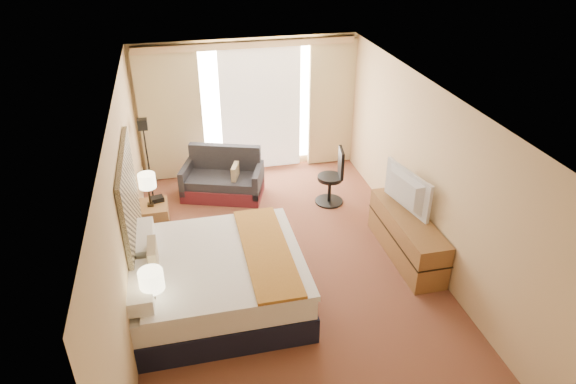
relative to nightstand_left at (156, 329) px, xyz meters
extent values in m
cube|color=maroon|center=(1.87, 1.05, -0.28)|extent=(4.20, 7.00, 0.02)
cube|color=silver|center=(1.87, 1.05, 2.33)|extent=(4.20, 7.00, 0.02)
cube|color=tan|center=(1.87, 4.55, 1.02)|extent=(4.20, 0.02, 2.60)
cube|color=tan|center=(-0.23, 1.05, 1.02)|extent=(0.02, 7.00, 2.60)
cube|color=tan|center=(3.97, 1.05, 1.02)|extent=(0.02, 7.00, 2.60)
cube|color=black|center=(-0.19, 1.25, 1.01)|extent=(0.06, 1.85, 1.50)
cube|color=brown|center=(0.00, 0.00, 0.00)|extent=(0.45, 0.52, 0.55)
cube|color=brown|center=(0.00, 2.50, 0.00)|extent=(0.45, 0.52, 0.55)
cube|color=brown|center=(3.70, 1.05, 0.07)|extent=(0.50, 1.80, 0.70)
cube|color=white|center=(2.12, 4.52, 1.04)|extent=(2.30, 0.02, 2.30)
cube|color=#CAB98E|center=(0.42, 4.43, 0.99)|extent=(1.15, 0.09, 2.50)
cube|color=#CAB98E|center=(3.52, 4.43, 0.99)|extent=(0.90, 0.09, 2.50)
cube|color=white|center=(2.12, 4.48, 0.99)|extent=(1.55, 0.04, 2.50)
cube|color=tan|center=(1.87, 4.39, 2.25)|extent=(4.00, 0.16, 0.12)
cube|color=black|center=(0.82, 0.61, -0.09)|extent=(2.22, 2.01, 0.37)
cube|color=white|center=(0.82, 0.61, 0.25)|extent=(2.17, 1.95, 0.32)
cube|color=white|center=(0.90, 0.61, 0.44)|extent=(2.03, 2.03, 0.07)
cube|color=#B27629|center=(1.48, 0.61, 0.49)|extent=(0.58, 2.03, 0.04)
cube|color=white|center=(-0.10, 0.12, 0.57)|extent=(0.30, 0.82, 0.19)
cube|color=white|center=(-0.10, 1.09, 0.57)|extent=(0.30, 0.82, 0.19)
cube|color=beige|center=(0.05, 0.61, 0.61)|extent=(0.11, 0.44, 0.38)
cube|color=#5A1920|center=(1.21, 3.50, -0.15)|extent=(1.59, 1.19, 0.25)
cube|color=#2B2B30|center=(1.19, 3.45, 0.06)|extent=(1.44, 1.01, 0.16)
cube|color=#2B2B30|center=(1.31, 3.79, 0.33)|extent=(1.29, 0.57, 0.56)
cube|color=#2B2B30|center=(0.59, 3.72, 0.09)|extent=(0.35, 0.75, 0.46)
cube|color=#2B2B30|center=(1.83, 3.28, 0.09)|extent=(0.35, 0.75, 0.46)
cube|color=beige|center=(1.43, 3.37, 0.23)|extent=(0.19, 0.36, 0.32)
cube|color=black|center=(-0.03, 3.35, -0.26)|extent=(0.21, 0.21, 0.02)
cylinder|color=black|center=(-0.03, 3.35, 0.49)|extent=(0.03, 0.03, 1.49)
cube|color=black|center=(-0.03, 3.35, 1.31)|extent=(0.15, 0.15, 0.17)
cylinder|color=black|center=(3.04, 2.85, -0.26)|extent=(0.50, 0.50, 0.03)
cylinder|color=black|center=(3.04, 2.85, -0.01)|extent=(0.06, 0.06, 0.45)
cylinder|color=black|center=(3.04, 2.85, 0.22)|extent=(0.44, 0.44, 0.07)
cube|color=black|center=(3.22, 2.82, 0.51)|extent=(0.12, 0.40, 0.50)
cube|color=black|center=(0.05, -0.01, 0.30)|extent=(0.10, 0.10, 0.04)
cylinder|color=black|center=(0.05, -0.01, 0.49)|extent=(0.03, 0.03, 0.35)
cylinder|color=#FFF3BF|center=(0.05, -0.01, 0.75)|extent=(0.28, 0.28, 0.24)
cube|color=black|center=(-0.03, 2.48, 0.29)|extent=(0.09, 0.09, 0.04)
cylinder|color=black|center=(-0.03, 2.48, 0.48)|extent=(0.03, 0.03, 0.33)
cylinder|color=#FFF3BF|center=(-0.03, 2.48, 0.72)|extent=(0.27, 0.27, 0.23)
cube|color=#7EA3C3|center=(0.10, -0.12, 0.33)|extent=(0.15, 0.15, 0.11)
cube|color=black|center=(0.08, 2.60, 0.31)|extent=(0.22, 0.19, 0.07)
imported|color=black|center=(3.65, 1.30, 0.73)|extent=(0.34, 1.06, 0.61)
camera|label=1|loc=(0.53, -4.76, 4.45)|focal=32.00mm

